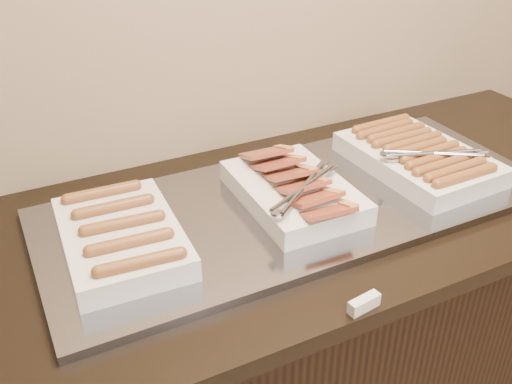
# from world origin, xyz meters

# --- Properties ---
(counter) EXTENTS (2.06, 0.76, 0.90)m
(counter) POSITION_xyz_m (0.00, 2.13, 0.45)
(counter) COLOR black
(counter) RESTS_ON ground
(warming_tray) EXTENTS (1.20, 0.50, 0.02)m
(warming_tray) POSITION_xyz_m (0.02, 2.13, 0.91)
(warming_tray) COLOR gray
(warming_tray) RESTS_ON counter
(dish_left) EXTENTS (0.24, 0.35, 0.07)m
(dish_left) POSITION_xyz_m (-0.40, 2.13, 0.95)
(dish_left) COLOR silver
(dish_left) RESTS_ON warming_tray
(dish_center) EXTENTS (0.26, 0.37, 0.09)m
(dish_center) POSITION_xyz_m (0.01, 2.13, 0.95)
(dish_center) COLOR silver
(dish_center) RESTS_ON warming_tray
(dish_right) EXTENTS (0.28, 0.40, 0.08)m
(dish_right) POSITION_xyz_m (0.37, 2.13, 0.95)
(dish_right) COLOR silver
(dish_right) RESTS_ON warming_tray
(label_holder) EXTENTS (0.07, 0.03, 0.03)m
(label_holder) POSITION_xyz_m (-0.05, 1.77, 0.91)
(label_holder) COLOR silver
(label_holder) RESTS_ON counter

